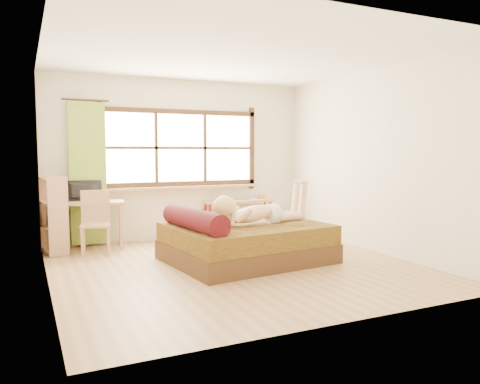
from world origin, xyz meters
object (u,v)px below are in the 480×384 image
bookshelf (54,215)px  bed (243,241)px  kitten (194,217)px  desk (84,208)px  woman (258,202)px  pipe_shelf (239,209)px  chair (96,218)px

bookshelf → bed: bearing=-45.5°
bed → bookshelf: (-2.30, 1.57, 0.30)m
bed → kitten: size_ratio=7.23×
bed → kitten: (-0.67, 0.11, 0.35)m
desk → woman: bearing=-30.9°
desk → bookshelf: bookshelf is taller
bed → pipe_shelf: (0.79, 1.86, 0.18)m
woman → desk: woman is taller
pipe_shelf → desk: bearing=-173.7°
bed → chair: bearing=135.3°
woman → chair: 2.43m
kitten → bookshelf: (-1.63, 1.47, -0.05)m
woman → kitten: bearing=163.7°
kitten → bookshelf: 2.19m
bed → woman: (0.20, -0.04, 0.54)m
bookshelf → desk: bearing=9.9°
chair → pipe_shelf: 2.59m
kitten → bookshelf: size_ratio=0.27×
woman → kitten: 0.90m
desk → pipe_shelf: desk is taller
desk → pipe_shelf: bearing=12.5°
bed → woman: woman is taller
kitten → desk: bearing=119.5°
desk → chair: bearing=-62.7°
kitten → chair: chair is taller
bed → bookshelf: size_ratio=1.94×
bed → bookshelf: bearing=139.1°
bed → kitten: 0.76m
pipe_shelf → woman: bearing=-103.7°
kitten → pipe_shelf: size_ratio=0.24×
bed → kitten: bed is taller
pipe_shelf → bookshelf: bookshelf is taller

